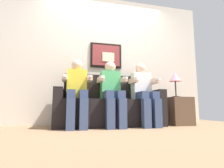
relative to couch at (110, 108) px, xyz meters
The scene contains 8 objects.
ground_plane 0.45m from the couch, 90.00° to the right, with size 5.50×5.50×0.00m, color #8C6B4C.
back_wall_assembly 1.08m from the couch, 89.94° to the left, with size 4.23×0.10×2.60m.
couch is the anchor object (origin of this frame).
person_on_left 0.66m from the couch, 163.60° to the right, with size 0.46×0.56×1.11m.
person_in_middle 0.34m from the couch, 90.02° to the right, with size 0.46×0.56×1.11m.
person_on_right 0.66m from the couch, 16.41° to the right, with size 0.46×0.56×1.11m.
side_table_right 1.27m from the couch, ahead, with size 0.40×0.40×0.50m.
table_lamp 1.35m from the couch, ahead, with size 0.22×0.22×0.46m.
Camera 1 is at (-0.69, -2.72, 0.31)m, focal length 28.95 mm.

